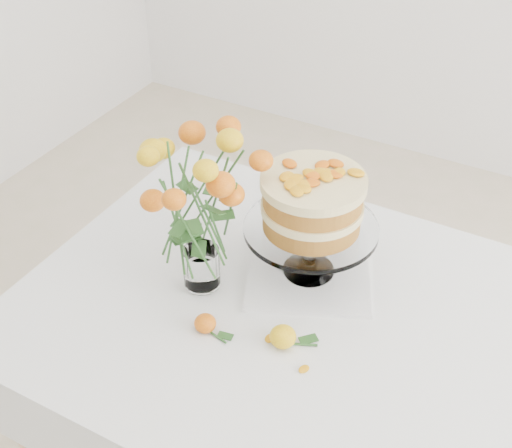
{
  "coord_description": "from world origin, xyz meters",
  "views": [
    {
      "loc": [
        0.36,
        -1.02,
        1.85
      ],
      "look_at": [
        -0.24,
        0.05,
        0.92
      ],
      "focal_mm": 50.0,
      "sensor_mm": 36.0,
      "label": 1
    }
  ],
  "objects": [
    {
      "name": "stray_petal_b",
      "position": [
        -0.02,
        -0.14,
        0.76
      ],
      "size": [
        0.03,
        0.02,
        0.0
      ],
      "primitive_type": "ellipsoid",
      "color": "orange",
      "rests_on": "table"
    },
    {
      "name": "rose_vase",
      "position": [
        -0.33,
        -0.03,
        1.0
      ],
      "size": [
        0.35,
        0.35,
        0.41
      ],
      "rotation": [
        0.0,
        0.0,
        -0.37
      ],
      "color": "white",
      "rests_on": "table"
    },
    {
      "name": "cake_stand",
      "position": [
        -0.14,
        0.13,
        0.95
      ],
      "size": [
        0.3,
        0.3,
        0.27
      ],
      "rotation": [
        0.0,
        0.0,
        -0.04
      ],
      "color": "white",
      "rests_on": "napkin"
    },
    {
      "name": "napkin",
      "position": [
        -0.14,
        0.13,
        0.76
      ],
      "size": [
        0.37,
        0.37,
        0.01
      ],
      "primitive_type": "cube",
      "rotation": [
        0.0,
        0.0,
        0.42
      ],
      "color": "white",
      "rests_on": "table"
    },
    {
      "name": "table",
      "position": [
        0.0,
        0.0,
        0.67
      ],
      "size": [
        1.43,
        0.93,
        0.76
      ],
      "color": "tan",
      "rests_on": "ground"
    },
    {
      "name": "loose_rose_far",
      "position": [
        -0.25,
        -0.14,
        0.78
      ],
      "size": [
        0.08,
        0.05,
        0.04
      ],
      "rotation": [
        0.0,
        0.0,
        -0.23
      ],
      "color": "#C64809",
      "rests_on": "table"
    },
    {
      "name": "loose_rose_near",
      "position": [
        -0.09,
        -0.1,
        0.78
      ],
      "size": [
        0.09,
        0.06,
        0.05
      ],
      "rotation": [
        0.0,
        0.0,
        0.43
      ],
      "color": "yellow",
      "rests_on": "table"
    },
    {
      "name": "stray_petal_a",
      "position": [
        -0.12,
        -0.1,
        0.76
      ],
      "size": [
        0.03,
        0.02,
        0.0
      ],
      "primitive_type": "ellipsoid",
      "color": "orange",
      "rests_on": "table"
    }
  ]
}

